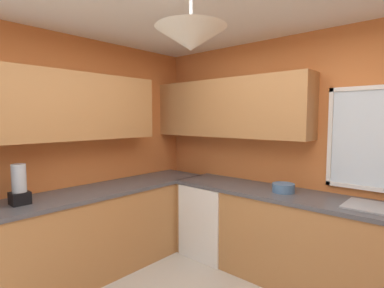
# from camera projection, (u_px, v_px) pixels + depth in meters

# --- Properties ---
(room_shell) EXTENTS (3.99, 3.76, 2.64)m
(room_shell) POSITION_uv_depth(u_px,v_px,m) (197.00, 109.00, 2.46)
(room_shell) COLOR #D17238
(room_shell) RESTS_ON ground_plane
(counter_run_left) EXTENTS (0.65, 3.37, 0.92)m
(counter_run_left) POSITION_uv_depth(u_px,v_px,m) (72.00, 239.00, 3.03)
(counter_run_left) COLOR #AD7542
(counter_run_left) RESTS_ON ground_plane
(counter_run_back) EXTENTS (3.08, 0.65, 0.92)m
(counter_run_back) POSITION_uv_depth(u_px,v_px,m) (309.00, 242.00, 2.94)
(counter_run_back) COLOR #AD7542
(counter_run_back) RESTS_ON ground_plane
(dishwasher) EXTENTS (0.60, 0.60, 0.87)m
(dishwasher) POSITION_uv_depth(u_px,v_px,m) (213.00, 219.00, 3.70)
(dishwasher) COLOR white
(dishwasher) RESTS_ON ground_plane
(bowl) EXTENTS (0.23, 0.23, 0.09)m
(bowl) POSITION_uv_depth(u_px,v_px,m) (283.00, 188.00, 3.08)
(bowl) COLOR #4C7099
(bowl) RESTS_ON counter_run_back
(blender_appliance) EXTENTS (0.15, 0.15, 0.36)m
(blender_appliance) POSITION_uv_depth(u_px,v_px,m) (19.00, 186.00, 2.64)
(blender_appliance) COLOR black
(blender_appliance) RESTS_ON counter_run_left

